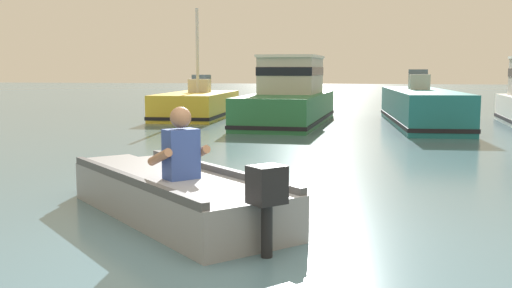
% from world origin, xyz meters
% --- Properties ---
extents(ground_plane, '(120.00, 120.00, 0.00)m').
position_xyz_m(ground_plane, '(0.00, 0.00, 0.00)').
color(ground_plane, slate).
extents(rowboat_with_person, '(3.06, 3.07, 1.19)m').
position_xyz_m(rowboat_with_person, '(-1.12, 1.12, 0.25)').
color(rowboat_with_person, gray).
rests_on(rowboat_with_person, ground).
extents(moored_boat_yellow, '(2.01, 4.74, 3.53)m').
position_xyz_m(moored_boat_yellow, '(-4.30, 13.80, 0.39)').
color(moored_boat_yellow, gold).
rests_on(moored_boat_yellow, ground).
extents(moored_boat_green, '(2.43, 6.25, 1.98)m').
position_xyz_m(moored_boat_green, '(-1.12, 12.37, 0.73)').
color(moored_boat_green, '#287042').
rests_on(moored_boat_green, ground).
extents(moored_boat_teal, '(1.95, 6.73, 1.57)m').
position_xyz_m(moored_boat_teal, '(2.63, 12.31, 0.47)').
color(moored_boat_teal, '#1E727A').
rests_on(moored_boat_teal, ground).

